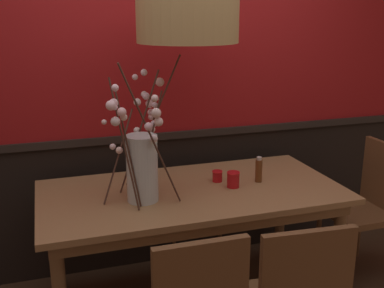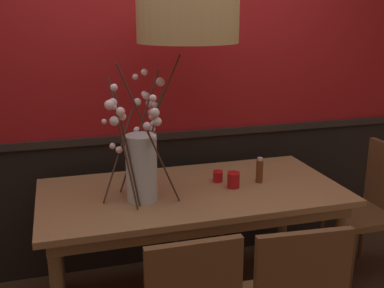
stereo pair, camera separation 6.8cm
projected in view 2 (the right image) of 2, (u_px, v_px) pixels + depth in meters
back_wall at (166, 79)px, 3.24m from camera, size 4.33×0.14×2.72m
dining_table at (192, 202)px, 2.82m from camera, size 1.79×0.89×0.78m
chair_far_side_right at (191, 177)px, 3.72m from camera, size 0.44×0.44×0.97m
chair_head_east_end at (371, 204)px, 3.21m from camera, size 0.42×0.43×0.94m
chair_far_side_left at (121, 181)px, 3.60m from camera, size 0.48×0.47×0.97m
vase_with_blossoms at (141, 163)px, 2.59m from camera, size 0.47×0.50×0.80m
candle_holder_nearer_center at (218, 176)px, 2.91m from camera, size 0.07×0.07×0.07m
candle_holder_nearer_edge at (233, 180)px, 2.81m from camera, size 0.08×0.08×0.10m
condiment_bottle at (260, 171)px, 2.89m from camera, size 0.04×0.04×0.16m
pendant_lamp at (188, 19)px, 2.57m from camera, size 0.57×0.57×1.08m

